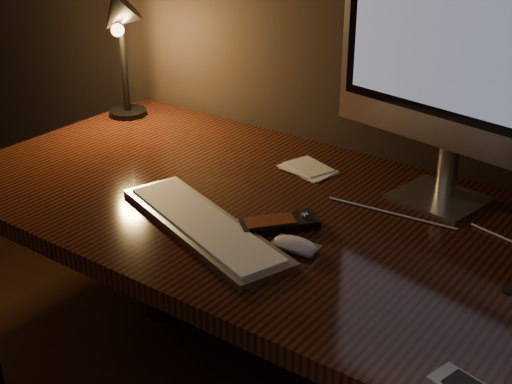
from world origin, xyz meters
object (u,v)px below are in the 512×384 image
Objects in this scene: desk at (314,255)px; keyboard at (203,225)px; media_remote at (279,223)px; mouse at (295,246)px; monitor at (457,44)px; desk_lamp at (119,34)px.

keyboard is (-0.12, -0.23, 0.14)m from desk.
media_remote is (0.00, -0.14, 0.14)m from desk.
mouse is at bearing -86.70° from media_remote.
desk_lamp is (-0.91, -0.03, -0.10)m from monitor.
desk_lamp is at bearing -167.62° from monitor.
keyboard and mouse have the same top height.
media_remote reaches higher than mouse.
desk_lamp reaches higher than media_remote.
monitor is 6.39× the size of mouse.
desk is at bearing 82.28° from keyboard.
monitor is at bearing 38.29° from desk.
desk is 0.29m from keyboard.
desk_lamp is (-0.59, 0.36, 0.23)m from keyboard.
keyboard reaches higher than desk.
keyboard is (-0.32, -0.39, -0.33)m from monitor.
desk is 0.20m from media_remote.
desk_lamp is (-0.71, 0.27, 0.23)m from media_remote.
media_remote reaches higher than desk.
media_remote is (-0.20, -0.30, -0.33)m from monitor.
desk_lamp reaches higher than mouse.
mouse is at bearing -99.73° from monitor.
monitor is 0.49m from media_remote.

